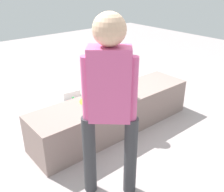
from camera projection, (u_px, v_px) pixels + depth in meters
name	position (u px, v px, depth m)	size (l,w,h in m)	color
ground_plane	(114.00, 128.00, 3.40)	(12.00, 12.00, 0.00)	#9E9291
concrete_ledge	(115.00, 113.00, 3.30)	(2.23, 0.55, 0.47)	gray
child_seated	(114.00, 80.00, 3.11)	(0.29, 0.35, 0.48)	#1A1D40
adult_standing	(110.00, 96.00, 2.02)	(0.39, 0.37, 1.62)	#343539
cake_plate	(89.00, 100.00, 3.05)	(0.22, 0.22, 0.07)	yellow
gift_bag	(98.00, 81.00, 4.53)	(0.18, 0.09, 0.32)	gold
railing_post	(116.00, 59.00, 4.75)	(0.36, 0.36, 1.16)	black
water_bottle_near_gift	(81.00, 107.00, 3.74)	(0.07, 0.07, 0.22)	silver
water_bottle_far_side	(74.00, 104.00, 3.81)	(0.08, 0.08, 0.22)	silver
party_cup_red	(89.00, 100.00, 4.08)	(0.09, 0.09, 0.09)	red
cake_box_white	(68.00, 92.00, 4.31)	(0.29, 0.33, 0.13)	white
handbag_black_leather	(52.00, 123.00, 3.32)	(0.29, 0.11, 0.31)	black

